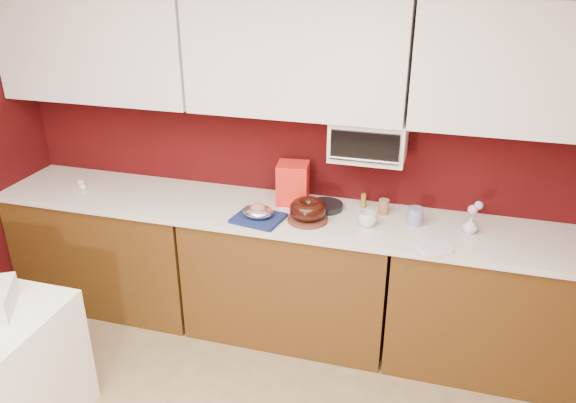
% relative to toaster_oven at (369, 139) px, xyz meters
% --- Properties ---
extents(wall_back, '(4.00, 0.02, 2.50)m').
position_rel_toaster_oven_xyz_m(wall_back, '(-0.45, 0.15, -0.12)').
color(wall_back, '#3D0808').
rests_on(wall_back, floor).
extents(base_cabinet_left, '(1.31, 0.58, 0.86)m').
position_rel_toaster_oven_xyz_m(base_cabinet_left, '(-1.78, -0.17, -0.95)').
color(base_cabinet_left, '#523310').
rests_on(base_cabinet_left, floor).
extents(base_cabinet_center, '(1.31, 0.58, 0.86)m').
position_rel_toaster_oven_xyz_m(base_cabinet_center, '(-0.45, -0.17, -0.95)').
color(base_cabinet_center, '#523310').
rests_on(base_cabinet_center, floor).
extents(base_cabinet_right, '(1.31, 0.58, 0.86)m').
position_rel_toaster_oven_xyz_m(base_cabinet_right, '(0.88, -0.17, -0.95)').
color(base_cabinet_right, '#523310').
rests_on(base_cabinet_right, floor).
extents(countertop, '(4.00, 0.62, 0.04)m').
position_rel_toaster_oven_xyz_m(countertop, '(-0.45, -0.17, -0.49)').
color(countertop, silver).
rests_on(countertop, base_cabinet_center).
extents(upper_cabinet_left, '(1.31, 0.33, 0.70)m').
position_rel_toaster_oven_xyz_m(upper_cabinet_left, '(-1.78, -0.02, 0.48)').
color(upper_cabinet_left, white).
rests_on(upper_cabinet_left, wall_back).
extents(upper_cabinet_center, '(1.31, 0.33, 0.70)m').
position_rel_toaster_oven_xyz_m(upper_cabinet_center, '(-0.45, -0.02, 0.48)').
color(upper_cabinet_center, white).
rests_on(upper_cabinet_center, wall_back).
extents(upper_cabinet_right, '(1.31, 0.33, 0.70)m').
position_rel_toaster_oven_xyz_m(upper_cabinet_right, '(0.88, -0.02, 0.48)').
color(upper_cabinet_right, white).
rests_on(upper_cabinet_right, wall_back).
extents(toaster_oven, '(0.45, 0.30, 0.25)m').
position_rel_toaster_oven_xyz_m(toaster_oven, '(0.00, 0.00, 0.00)').
color(toaster_oven, white).
rests_on(toaster_oven, upper_cabinet_center).
extents(toaster_oven_door, '(0.40, 0.02, 0.18)m').
position_rel_toaster_oven_xyz_m(toaster_oven_door, '(0.00, -0.16, 0.00)').
color(toaster_oven_door, black).
rests_on(toaster_oven_door, toaster_oven).
extents(toaster_oven_handle, '(0.42, 0.02, 0.02)m').
position_rel_toaster_oven_xyz_m(toaster_oven_handle, '(0.00, -0.18, -0.07)').
color(toaster_oven_handle, silver).
rests_on(toaster_oven_handle, toaster_oven).
extents(cake_base, '(0.29, 0.29, 0.02)m').
position_rel_toaster_oven_xyz_m(cake_base, '(-0.31, -0.25, -0.46)').
color(cake_base, '#5C281B').
rests_on(cake_base, countertop).
extents(bundt_cake, '(0.24, 0.24, 0.09)m').
position_rel_toaster_oven_xyz_m(bundt_cake, '(-0.31, -0.25, -0.39)').
color(bundt_cake, black).
rests_on(bundt_cake, cake_base).
extents(navy_towel, '(0.33, 0.29, 0.02)m').
position_rel_toaster_oven_xyz_m(navy_towel, '(-0.60, -0.32, -0.46)').
color(navy_towel, navy).
rests_on(navy_towel, countertop).
extents(foil_ham_nest, '(0.20, 0.17, 0.07)m').
position_rel_toaster_oven_xyz_m(foil_ham_nest, '(-0.60, -0.32, -0.42)').
color(foil_ham_nest, white).
rests_on(foil_ham_nest, navy_towel).
extents(roasted_ham, '(0.10, 0.09, 0.06)m').
position_rel_toaster_oven_xyz_m(roasted_ham, '(-0.60, -0.32, -0.40)').
color(roasted_ham, '#B26851').
rests_on(roasted_ham, foil_ham_nest).
extents(pandoro_box, '(0.22, 0.20, 0.27)m').
position_rel_toaster_oven_xyz_m(pandoro_box, '(-0.47, -0.01, -0.34)').
color(pandoro_box, red).
rests_on(pandoro_box, countertop).
extents(dark_pan, '(0.27, 0.27, 0.04)m').
position_rel_toaster_oven_xyz_m(dark_pan, '(-0.24, -0.05, -0.46)').
color(dark_pan, black).
rests_on(dark_pan, countertop).
extents(coffee_mug, '(0.13, 0.13, 0.11)m').
position_rel_toaster_oven_xyz_m(coffee_mug, '(0.05, -0.22, -0.42)').
color(coffee_mug, silver).
rests_on(coffee_mug, countertop).
extents(blue_jar, '(0.11, 0.11, 0.11)m').
position_rel_toaster_oven_xyz_m(blue_jar, '(0.32, -0.12, -0.42)').
color(blue_jar, navy).
rests_on(blue_jar, countertop).
extents(flower_vase, '(0.08, 0.08, 0.11)m').
position_rel_toaster_oven_xyz_m(flower_vase, '(0.64, -0.14, -0.42)').
color(flower_vase, silver).
rests_on(flower_vase, countertop).
extents(flower_pink, '(0.06, 0.06, 0.06)m').
position_rel_toaster_oven_xyz_m(flower_pink, '(0.64, -0.14, -0.33)').
color(flower_pink, pink).
rests_on(flower_pink, flower_vase).
extents(flower_blue, '(0.05, 0.05, 0.05)m').
position_rel_toaster_oven_xyz_m(flower_blue, '(0.67, -0.12, -0.30)').
color(flower_blue, '#99AFF6').
rests_on(flower_blue, flower_vase).
extents(china_plate, '(0.22, 0.22, 0.01)m').
position_rel_toaster_oven_xyz_m(china_plate, '(0.46, -0.39, -0.47)').
color(china_plate, white).
rests_on(china_plate, countertop).
extents(amber_bottle, '(0.04, 0.04, 0.10)m').
position_rel_toaster_oven_xyz_m(amber_bottle, '(-0.01, 0.03, -0.43)').
color(amber_bottle, olive).
rests_on(amber_bottle, countertop).
extents(paper_cup, '(0.09, 0.09, 0.10)m').
position_rel_toaster_oven_xyz_m(paper_cup, '(0.12, -0.02, -0.43)').
color(paper_cup, olive).
rests_on(paper_cup, countertop).
extents(egg_left, '(0.06, 0.05, 0.04)m').
position_rel_toaster_oven_xyz_m(egg_left, '(-1.93, -0.21, -0.45)').
color(egg_left, silver).
rests_on(egg_left, countertop).
extents(egg_right, '(0.06, 0.04, 0.04)m').
position_rel_toaster_oven_xyz_m(egg_right, '(-1.98, -0.16, -0.45)').
color(egg_right, white).
rests_on(egg_right, countertop).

